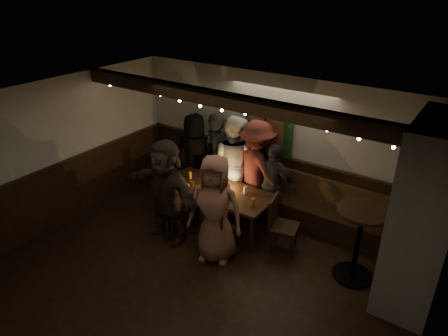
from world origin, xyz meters
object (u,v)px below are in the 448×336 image
Objects in this scene: chair_near_right at (216,226)px; dining_table at (217,192)px; person_g at (215,209)px; chair_end at (279,221)px; high_top at (359,235)px; chair_near_left at (165,205)px; person_f at (167,191)px; person_c at (234,163)px; person_e at (273,184)px; person_d at (256,169)px; person_b at (218,158)px; person_a at (195,155)px.

dining_table is at bearing 123.78° from chair_near_right.
person_g is (0.04, -0.06, 0.36)m from chair_near_right.
chair_end is 1.27m from high_top.
person_f is at bearing -19.94° from chair_near_left.
dining_table is 0.75m from person_c.
person_e is (1.30, 1.43, 0.18)m from chair_near_left.
high_top is (3.05, 0.78, 0.16)m from chair_near_left.
person_g is at bearing -1.43° from chair_near_left.
chair_near_right is 0.51× the size of person_d.
dining_table is 1.33× the size of person_e.
chair_near_left is 3.15m from high_top.
chair_end reaches higher than dining_table.
person_e reaches higher than high_top.
high_top is 2.27m from person_d.
person_b is 1.03× the size of person_f.
person_b is at bearing 159.56° from person_a.
high_top is 2.70m from person_c.
chair_end is at bearing 32.72° from person_f.
person_c is (-0.11, 0.69, 0.27)m from dining_table.
person_e is at bearing 79.15° from chair_near_right.
person_f is 0.98m from person_g.
high_top reaches higher than chair_near_left.
high_top is 3.05m from person_b.
chair_near_right is 0.53× the size of person_g.
person_c is at bearing 20.34° from person_d.
person_a is at bearing 146.40° from dining_table.
person_e is (1.23, -0.04, -0.17)m from person_b.
dining_table is at bearing 126.04° from person_a.
person_b is at bearing 166.99° from high_top.
person_d reaches higher than dining_table.
chair_near_left is at bearing 160.29° from person_g.
person_d is 1.04× the size of person_g.
person_c is (-2.61, 0.68, 0.19)m from high_top.
dining_table is 0.95m from person_f.
chair_near_right is at bearing 81.54° from person_e.
chair_near_left is at bearing -177.98° from chair_near_right.
chair_near_right is at bearing -136.88° from chair_end.
person_a is at bearing -0.24° from person_c.
person_b reaches higher than person_g.
chair_end is 1.58m from person_c.
chair_near_left is (-0.55, -0.77, -0.08)m from dining_table.
person_f reaches higher than dining_table.
chair_near_left reaches higher than chair_near_right.
person_c is 1.03× the size of person_f.
person_a reaches higher than high_top.
person_f is at bearing -119.46° from dining_table.
chair_end is 2.42m from person_a.
chair_near_left is 0.34m from person_f.
person_d reaches higher than high_top.
high_top is 1.86m from person_e.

